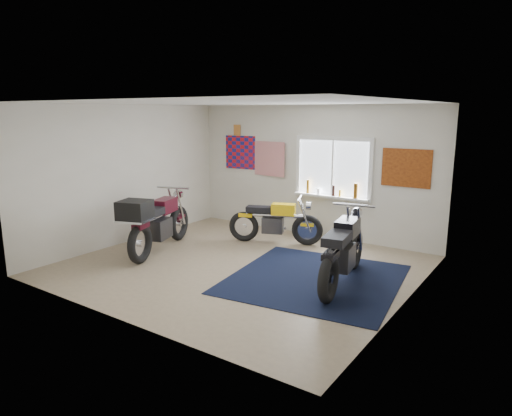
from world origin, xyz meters
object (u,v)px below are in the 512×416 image
Objects in this scene: maroon_tourer at (156,222)px; black_chrome_bike at (343,252)px; yellow_triumph at (275,223)px; navy_rug at (315,279)px.

black_chrome_bike is at bearing -99.85° from maroon_tourer.
black_chrome_bike is 1.00× the size of maroon_tourer.
yellow_triumph is 0.81× the size of black_chrome_bike.
yellow_triumph is (-1.59, 1.35, 0.41)m from navy_rug.
yellow_triumph reaches higher than navy_rug.
black_chrome_bike is (0.42, 0.06, 0.49)m from navy_rug.
navy_rug is 1.18× the size of maroon_tourer.
maroon_tourer is at bearing -171.56° from navy_rug.
black_chrome_bike reaches higher than maroon_tourer.
yellow_triumph is 0.82× the size of maroon_tourer.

